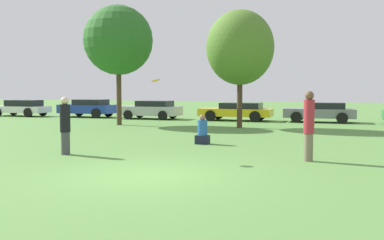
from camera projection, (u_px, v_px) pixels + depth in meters
The scene contains 12 objects.
ground_plane at pixel (148, 175), 10.21m from camera, with size 120.00×120.00×0.00m, color #54843D.
person_thrower at pixel (65, 125), 13.40m from camera, with size 0.31×0.31×1.76m.
person_catcher at pixel (309, 125), 12.14m from camera, with size 0.29×0.29×1.94m.
frisbee at pixel (156, 81), 12.52m from camera, with size 0.26×0.26×0.09m.
bystander_sitting at pixel (202, 132), 16.00m from camera, with size 0.48×0.40×1.07m.
tree_0 at pixel (118, 40), 24.16m from camera, with size 3.81×3.81×6.57m.
tree_1 at pixel (240, 48), 22.56m from camera, with size 3.47×3.47×6.03m.
parked_car_white at pixel (21, 108), 32.36m from camera, with size 4.33×1.89×1.19m.
parked_car_blue at pixel (88, 108), 31.18m from camera, with size 3.95×1.93×1.26m.
parked_car_silver at pixel (152, 109), 29.36m from camera, with size 4.00×2.02×1.22m.
parked_car_yellow at pixel (237, 111), 27.78m from camera, with size 4.54×2.12×1.13m.
parked_car_grey at pixel (321, 112), 26.40m from camera, with size 4.18×1.91×1.18m.
Camera 1 is at (4.03, -9.31, 2.00)m, focal length 41.26 mm.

